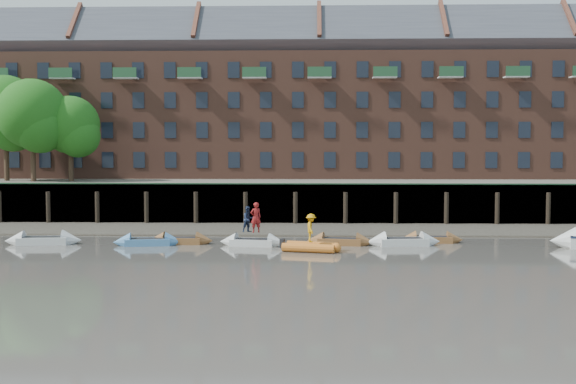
{
  "coord_description": "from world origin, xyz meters",
  "views": [
    {
      "loc": [
        -0.73,
        -35.65,
        6.09
      ],
      "look_at": [
        -2.28,
        12.0,
        3.2
      ],
      "focal_mm": 45.0,
      "sensor_mm": 36.0,
      "label": 1
    }
  ],
  "objects_px": {
    "rowboat_2": "(181,241)",
    "person_rib_crew": "(311,228)",
    "rowboat_4": "(340,241)",
    "rowboat_6": "(431,239)",
    "person_rower_a": "(256,217)",
    "rowboat_0": "(43,240)",
    "rib_tender": "(313,247)",
    "person_rower_b": "(248,219)",
    "rowboat_5": "(403,242)",
    "rowboat_3": "(253,242)",
    "rowboat_1": "(148,242)"
  },
  "relations": [
    {
      "from": "rowboat_0",
      "to": "rowboat_4",
      "type": "distance_m",
      "value": 18.85
    },
    {
      "from": "rowboat_6",
      "to": "person_rower_b",
      "type": "xyz_separation_m",
      "value": [
        -11.73,
        -1.72,
        1.44
      ]
    },
    {
      "from": "rowboat_3",
      "to": "rowboat_5",
      "type": "relative_size",
      "value": 0.92
    },
    {
      "from": "rowboat_2",
      "to": "person_rower_b",
      "type": "distance_m",
      "value": 4.65
    },
    {
      "from": "rowboat_2",
      "to": "rowboat_5",
      "type": "relative_size",
      "value": 0.87
    },
    {
      "from": "rowboat_5",
      "to": "person_rib_crew",
      "type": "distance_m",
      "value": 6.53
    },
    {
      "from": "rowboat_1",
      "to": "rowboat_6",
      "type": "relative_size",
      "value": 1.09
    },
    {
      "from": "rowboat_0",
      "to": "rowboat_4",
      "type": "xyz_separation_m",
      "value": [
        18.85,
        0.4,
        -0.03
      ]
    },
    {
      "from": "rowboat_1",
      "to": "rowboat_4",
      "type": "distance_m",
      "value": 12.11
    },
    {
      "from": "rowboat_3",
      "to": "rowboat_1",
      "type": "bearing_deg",
      "value": -170.1
    },
    {
      "from": "rowboat_1",
      "to": "rowboat_6",
      "type": "bearing_deg",
      "value": -2.55
    },
    {
      "from": "rowboat_2",
      "to": "person_rib_crew",
      "type": "distance_m",
      "value": 8.95
    },
    {
      "from": "rowboat_5",
      "to": "person_rower_b",
      "type": "distance_m",
      "value": 9.83
    },
    {
      "from": "rowboat_1",
      "to": "rib_tender",
      "type": "relative_size",
      "value": 1.26
    },
    {
      "from": "rowboat_0",
      "to": "person_rower_b",
      "type": "relative_size",
      "value": 2.99
    },
    {
      "from": "rowboat_0",
      "to": "rowboat_5",
      "type": "distance_m",
      "value": 22.8
    },
    {
      "from": "rowboat_5",
      "to": "rib_tender",
      "type": "bearing_deg",
      "value": -159.62
    },
    {
      "from": "rowboat_3",
      "to": "rib_tender",
      "type": "distance_m",
      "value": 4.42
    },
    {
      "from": "rowboat_5",
      "to": "person_rib_crew",
      "type": "xyz_separation_m",
      "value": [
        -5.79,
        -2.78,
        1.15
      ]
    },
    {
      "from": "rowboat_2",
      "to": "person_rower_b",
      "type": "xyz_separation_m",
      "value": [
        4.39,
        -0.57,
        1.44
      ]
    },
    {
      "from": "rowboat_3",
      "to": "rowboat_5",
      "type": "distance_m",
      "value": 9.45
    },
    {
      "from": "rowboat_2",
      "to": "rib_tender",
      "type": "distance_m",
      "value": 8.97
    },
    {
      "from": "person_rower_b",
      "to": "rowboat_0",
      "type": "bearing_deg",
      "value": 144.33
    },
    {
      "from": "rowboat_4",
      "to": "person_rib_crew",
      "type": "distance_m",
      "value": 3.69
    },
    {
      "from": "rowboat_4",
      "to": "person_rower_b",
      "type": "xyz_separation_m",
      "value": [
        -5.77,
        -0.48,
        1.43
      ]
    },
    {
      "from": "rowboat_1",
      "to": "person_rower_a",
      "type": "xyz_separation_m",
      "value": [
        6.8,
        0.03,
        1.56
      ]
    },
    {
      "from": "rib_tender",
      "to": "person_rower_b",
      "type": "height_order",
      "value": "person_rower_b"
    },
    {
      "from": "rowboat_1",
      "to": "person_rower_b",
      "type": "xyz_separation_m",
      "value": [
        6.32,
        0.17,
        1.43
      ]
    },
    {
      "from": "rowboat_6",
      "to": "person_rower_a",
      "type": "relative_size",
      "value": 2.15
    },
    {
      "from": "rowboat_1",
      "to": "rowboat_0",
      "type": "bearing_deg",
      "value": 169.44
    },
    {
      "from": "rowboat_0",
      "to": "rowboat_5",
      "type": "xyz_separation_m",
      "value": [
        22.8,
        0.21,
        -0.0
      ]
    },
    {
      "from": "rowboat_0",
      "to": "rib_tender",
      "type": "relative_size",
      "value": 1.39
    },
    {
      "from": "rowboat_0",
      "to": "person_rower_a",
      "type": "xyz_separation_m",
      "value": [
        13.55,
        -0.2,
        1.53
      ]
    },
    {
      "from": "rowboat_6",
      "to": "person_rower_a",
      "type": "bearing_deg",
      "value": -167.86
    },
    {
      "from": "rowboat_5",
      "to": "rowboat_1",
      "type": "bearing_deg",
      "value": 175.96
    },
    {
      "from": "rowboat_6",
      "to": "person_rower_b",
      "type": "bearing_deg",
      "value": -168.86
    },
    {
      "from": "person_rower_b",
      "to": "person_rib_crew",
      "type": "height_order",
      "value": "person_rower_b"
    },
    {
      "from": "rowboat_4",
      "to": "rib_tender",
      "type": "distance_m",
      "value": 3.44
    },
    {
      "from": "rowboat_0",
      "to": "rib_tender",
      "type": "bearing_deg",
      "value": -16.18
    },
    {
      "from": "rib_tender",
      "to": "rowboat_5",
      "type": "bearing_deg",
      "value": 40.27
    },
    {
      "from": "rowboat_2",
      "to": "rowboat_0",
      "type": "bearing_deg",
      "value": -175.67
    },
    {
      "from": "rowboat_1",
      "to": "rowboat_5",
      "type": "height_order",
      "value": "rowboat_5"
    },
    {
      "from": "person_rower_b",
      "to": "person_rib_crew",
      "type": "distance_m",
      "value": 4.67
    },
    {
      "from": "person_rower_a",
      "to": "rowboat_6",
      "type": "bearing_deg",
      "value": 165.94
    },
    {
      "from": "rowboat_5",
      "to": "rib_tender",
      "type": "height_order",
      "value": "rowboat_5"
    },
    {
      "from": "rib_tender",
      "to": "person_rib_crew",
      "type": "bearing_deg",
      "value": -163.89
    },
    {
      "from": "person_rower_a",
      "to": "person_rib_crew",
      "type": "relative_size",
      "value": 1.13
    },
    {
      "from": "rowboat_4",
      "to": "person_rib_crew",
      "type": "height_order",
      "value": "person_rib_crew"
    },
    {
      "from": "rowboat_0",
      "to": "rowboat_5",
      "type": "height_order",
      "value": "rowboat_0"
    },
    {
      "from": "rowboat_0",
      "to": "person_rower_a",
      "type": "relative_size",
      "value": 2.59
    }
  ]
}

